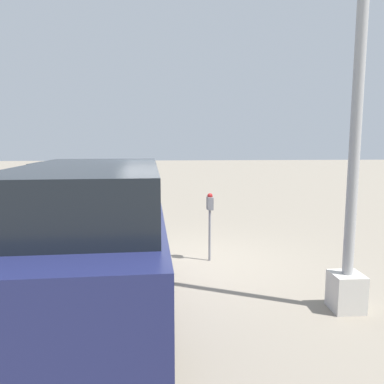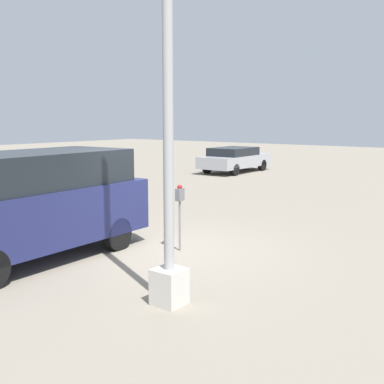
% 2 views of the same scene
% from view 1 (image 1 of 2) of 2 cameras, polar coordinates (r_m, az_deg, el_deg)
% --- Properties ---
extents(ground_plane, '(80.00, 80.00, 0.00)m').
position_cam_1_polar(ground_plane, '(7.62, -0.61, -11.02)').
color(ground_plane, gray).
extents(parking_meter_near, '(0.21, 0.13, 1.41)m').
position_cam_1_polar(parking_meter_near, '(7.63, 2.74, -2.93)').
color(parking_meter_near, gray).
rests_on(parking_meter_near, ground).
extents(lamp_post, '(0.44, 0.44, 6.96)m').
position_cam_1_polar(lamp_post, '(5.67, 23.50, 5.51)').
color(lamp_post, beige).
rests_on(lamp_post, ground).
extents(parked_van, '(4.89, 2.21, 2.12)m').
position_cam_1_polar(parked_van, '(5.46, -15.04, -6.36)').
color(parked_van, navy).
rests_on(parked_van, ground).
extents(car_distant, '(4.62, 1.95, 1.29)m').
position_cam_1_polar(car_distant, '(21.89, -20.59, 2.71)').
color(car_distant, '#9E9EA3').
rests_on(car_distant, ground).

